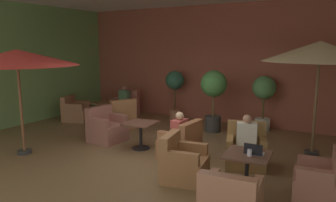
% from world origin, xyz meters
% --- Properties ---
extents(ground_plane, '(10.76, 8.04, 0.02)m').
position_xyz_m(ground_plane, '(0.00, 0.00, -0.01)').
color(ground_plane, brown).
extents(wall_back_brick, '(10.76, 0.08, 3.73)m').
position_xyz_m(wall_back_brick, '(0.00, 3.98, 1.86)').
color(wall_back_brick, '#964B39').
rests_on(wall_back_brick, ground_plane).
extents(wall_left_accent, '(0.08, 8.04, 3.73)m').
position_xyz_m(wall_left_accent, '(-5.34, 0.00, 1.86)').
color(wall_left_accent, '#6A9652').
rests_on(wall_left_accent, ground_plane).
extents(cafe_table_front_left, '(0.81, 0.81, 0.65)m').
position_xyz_m(cafe_table_front_left, '(2.13, -0.54, 0.52)').
color(cafe_table_front_left, black).
rests_on(cafe_table_front_left, ground_plane).
extents(armchair_front_left_north, '(0.97, 0.94, 0.89)m').
position_xyz_m(armchair_front_left_north, '(1.77, 0.55, 0.32)').
color(armchair_front_left_north, olive).
rests_on(armchair_front_left_north, ground_plane).
extents(armchair_front_left_east, '(0.88, 0.86, 0.86)m').
position_xyz_m(armchair_front_left_east, '(1.01, -0.75, 0.32)').
color(armchair_front_left_east, '#946239').
rests_on(armchair_front_left_east, ground_plane).
extents(armchair_front_left_west, '(0.81, 0.82, 0.88)m').
position_xyz_m(armchair_front_left_west, '(3.26, -0.39, 0.33)').
color(armchair_front_left_west, '#965C4B').
rests_on(armchair_front_left_west, ground_plane).
extents(cafe_table_front_right, '(0.76, 0.76, 0.65)m').
position_xyz_m(cafe_table_front_right, '(-0.73, 0.35, 0.48)').
color(cafe_table_front_right, black).
rests_on(cafe_table_front_right, ground_plane).
extents(armchair_front_right_north, '(0.77, 0.82, 0.84)m').
position_xyz_m(armchair_front_right_north, '(0.40, 0.29, 0.31)').
color(armchair_front_right_north, '#A36641').
rests_on(armchair_front_right_north, ground_plane).
extents(armchair_front_right_east, '(0.83, 0.85, 0.88)m').
position_xyz_m(armchair_front_right_east, '(-1.86, 0.41, 0.33)').
color(armchair_front_right_east, '#91594B').
rests_on(armchair_front_right_east, ground_plane).
extents(cafe_table_mid_center, '(0.75, 0.75, 0.65)m').
position_xyz_m(cafe_table_mid_center, '(-3.28, 1.98, 0.51)').
color(cafe_table_mid_center, black).
rests_on(cafe_table_mid_center, ground_plane).
extents(armchair_mid_center_north, '(0.98, 0.94, 0.81)m').
position_xyz_m(armchair_mid_center_north, '(-4.26, 1.62, 0.31)').
color(armchair_mid_center_north, '#936040').
rests_on(armchair_mid_center_north, ground_plane).
extents(armchair_mid_center_east, '(0.97, 1.01, 0.92)m').
position_xyz_m(armchair_mid_center_east, '(-2.33, 1.54, 0.33)').
color(armchair_mid_center_east, '#A26940').
rests_on(armchair_mid_center_east, ground_plane).
extents(armchair_mid_center_south, '(0.78, 0.81, 0.90)m').
position_xyz_m(armchair_mid_center_south, '(-3.31, 3.03, 0.33)').
color(armchair_mid_center_south, '#9F594A').
rests_on(armchair_mid_center_south, ground_plane).
extents(patio_umbrella_tall_red, '(2.46, 2.46, 2.55)m').
position_xyz_m(patio_umbrella_tall_red, '(2.87, 2.01, 2.32)').
color(patio_umbrella_tall_red, '#2D2D2D').
rests_on(patio_umbrella_tall_red, ground_plane).
extents(patio_umbrella_center_beige, '(2.66, 2.66, 2.37)m').
position_xyz_m(patio_umbrella_center_beige, '(-2.83, -1.32, 2.19)').
color(patio_umbrella_center_beige, '#2D2D2D').
rests_on(patio_umbrella_center_beige, ground_plane).
extents(potted_tree_left_corner, '(0.61, 0.61, 1.64)m').
position_xyz_m(potted_tree_left_corner, '(-1.52, 3.38, 1.15)').
color(potted_tree_left_corner, '#A66A49').
rests_on(potted_tree_left_corner, ground_plane).
extents(potted_tree_mid_left, '(0.75, 0.75, 1.76)m').
position_xyz_m(potted_tree_mid_left, '(0.13, 2.71, 1.17)').
color(potted_tree_mid_left, '#33332F').
rests_on(potted_tree_mid_left, ground_plane).
extents(potted_tree_mid_right, '(0.67, 0.67, 1.60)m').
position_xyz_m(potted_tree_mid_right, '(1.34, 3.53, 1.07)').
color(potted_tree_mid_right, silver).
rests_on(potted_tree_mid_right, ground_plane).
extents(patron_blue_shirt, '(0.25, 0.41, 0.60)m').
position_xyz_m(patron_blue_shirt, '(0.36, 0.29, 0.68)').
color(patron_blue_shirt, '#B64842').
rests_on(patron_blue_shirt, ground_plane).
extents(patron_by_window, '(0.35, 0.22, 0.63)m').
position_xyz_m(patron_by_window, '(-3.31, 2.98, 0.72)').
color(patron_by_window, '#4D744F').
rests_on(patron_by_window, ground_plane).
extents(patron_with_friend, '(0.44, 0.32, 0.66)m').
position_xyz_m(patron_with_friend, '(1.79, 0.50, 0.71)').
color(patron_with_friend, silver).
rests_on(patron_with_friend, ground_plane).
extents(iced_drink_cup, '(0.08, 0.08, 0.11)m').
position_xyz_m(iced_drink_cup, '(2.19, -0.64, 0.70)').
color(iced_drink_cup, white).
rests_on(iced_drink_cup, cafe_table_front_left).
extents(open_laptop, '(0.32, 0.24, 0.20)m').
position_xyz_m(open_laptop, '(2.23, -0.53, 0.70)').
color(open_laptop, '#9EA0A5').
rests_on(open_laptop, cafe_table_front_left).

